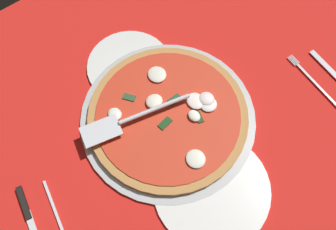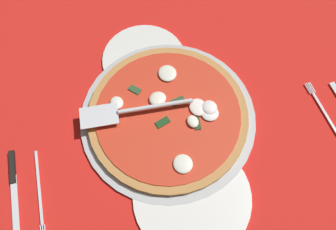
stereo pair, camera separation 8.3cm
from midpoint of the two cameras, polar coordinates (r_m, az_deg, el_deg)
ground_plane at (r=86.31cm, az=0.14°, el=-0.15°), size 113.25×113.25×0.80cm
checker_pattern at (r=85.90cm, az=0.14°, el=-0.02°), size 113.25×113.25×0.10cm
pizza_pan at (r=84.87cm, az=-2.80°, el=-0.74°), size 42.01×42.01×1.08cm
dinner_plate_left at (r=79.60cm, az=4.06°, el=-12.15°), size 25.95×25.95×1.00cm
dinner_plate_right at (r=92.87cm, az=-8.88°, el=7.61°), size 21.60×21.60×1.00cm
pizza at (r=83.59cm, az=-2.75°, el=-0.28°), size 38.10×38.10×3.07cm
pizza_server at (r=81.32cm, az=-8.94°, el=-0.91°), size 9.53×26.28×1.00cm
place_setting_near at (r=96.31cm, az=22.69°, el=4.11°), size 23.06×14.48×1.40cm
place_setting_far at (r=84.06cm, az=-22.14°, el=-16.00°), size 22.37×15.32×1.40cm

